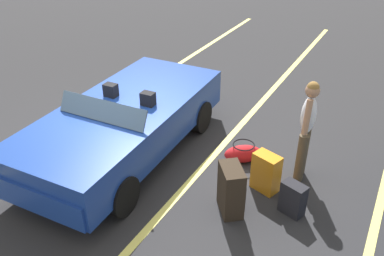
# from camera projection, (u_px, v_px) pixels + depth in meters

# --- Properties ---
(ground_plane) EXTENTS (80.00, 80.00, 0.00)m
(ground_plane) POSITION_uv_depth(u_px,v_px,m) (127.00, 153.00, 7.10)
(ground_plane) COLOR #28282B
(lot_line_near) EXTENTS (18.00, 0.12, 0.01)m
(lot_line_near) POSITION_uv_depth(u_px,v_px,m) (70.00, 134.00, 7.65)
(lot_line_near) COLOR #EAE066
(lot_line_near) RESTS_ON ground_plane
(lot_line_mid) EXTENTS (18.00, 0.12, 0.01)m
(lot_line_mid) POSITION_uv_depth(u_px,v_px,m) (195.00, 176.00, 6.53)
(lot_line_mid) COLOR #EAE066
(lot_line_mid) RESTS_ON ground_plane
(lot_line_far) EXTENTS (18.00, 0.12, 0.01)m
(lot_line_far) POSITION_uv_depth(u_px,v_px,m) (373.00, 236.00, 5.40)
(lot_line_far) COLOR #EAE066
(lot_line_far) RESTS_ON ground_plane
(convertible_car) EXTENTS (4.21, 1.98, 1.24)m
(convertible_car) POSITION_uv_depth(u_px,v_px,m) (117.00, 130.00, 6.64)
(convertible_car) COLOR navy
(convertible_car) RESTS_ON ground_plane
(suitcase_large_black) EXTENTS (0.55, 0.52, 0.74)m
(suitcase_large_black) POSITION_uv_depth(u_px,v_px,m) (231.00, 190.00, 5.65)
(suitcase_large_black) COLOR #2D2319
(suitcase_large_black) RESTS_ON ground_plane
(suitcase_medium_bright) EXTENTS (0.35, 0.45, 0.62)m
(suitcase_medium_bright) POSITION_uv_depth(u_px,v_px,m) (266.00, 173.00, 6.09)
(suitcase_medium_bright) COLOR orange
(suitcase_medium_bright) RESTS_ON ground_plane
(suitcase_small_carryon) EXTENTS (0.31, 0.39, 0.50)m
(suitcase_small_carryon) POSITION_uv_depth(u_px,v_px,m) (293.00, 199.00, 5.67)
(suitcase_small_carryon) COLOR black
(suitcase_small_carryon) RESTS_ON ground_plane
(duffel_bag) EXTENTS (0.62, 0.69, 0.34)m
(duffel_bag) POSITION_uv_depth(u_px,v_px,m) (243.00, 153.00, 6.80)
(duffel_bag) COLOR red
(duffel_bag) RESTS_ON ground_plane
(traveler_person) EXTENTS (0.61, 0.26, 1.65)m
(traveler_person) POSITION_uv_depth(u_px,v_px,m) (307.00, 126.00, 6.06)
(traveler_person) COLOR #4C3F2D
(traveler_person) RESTS_ON ground_plane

